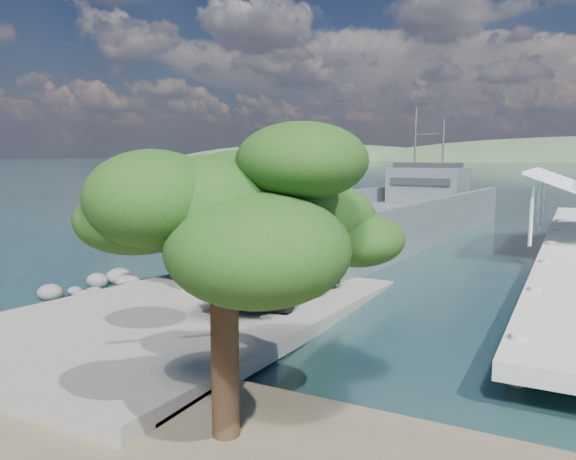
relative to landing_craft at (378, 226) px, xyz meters
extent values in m
plane|color=#1A3940|center=(0.38, -21.88, -0.91)|extent=(1400.00, 1400.00, 0.00)
cube|color=slate|center=(0.38, -22.88, -0.66)|extent=(10.00, 18.00, 0.50)
cube|color=#444A50|center=(0.02, 0.24, -0.43)|extent=(12.33, 32.41, 2.64)
cube|color=#444A50|center=(-4.39, 0.65, 1.52)|extent=(3.49, 31.61, 1.37)
cube|color=#444A50|center=(4.44, -0.16, 1.52)|extent=(3.49, 31.61, 1.37)
cube|color=#444A50|center=(-1.40, -15.42, 0.15)|extent=(9.50, 1.28, 2.75)
cube|color=#444A50|center=(0.98, 10.76, 2.47)|extent=(6.69, 4.78, 3.17)
cube|color=#282A2D|center=(0.98, 10.76, 4.27)|extent=(5.56, 3.84, 0.42)
cylinder|color=gray|center=(-0.29, 10.88, 6.70)|extent=(0.17, 0.17, 5.28)
cylinder|color=gray|center=(2.24, 10.65, 6.17)|extent=(0.17, 0.17, 4.22)
cylinder|color=black|center=(1.74, -22.32, 0.20)|extent=(0.48, 1.24, 1.22)
cylinder|color=black|center=(3.90, -22.22, 0.20)|extent=(0.48, 1.24, 1.22)
cylinder|color=black|center=(1.58, -19.13, 0.20)|extent=(0.48, 1.24, 1.22)
cylinder|color=black|center=(3.74, -19.02, 0.20)|extent=(0.48, 1.24, 1.22)
cylinder|color=black|center=(1.49, -17.25, 0.20)|extent=(0.48, 1.24, 1.22)
cylinder|color=black|center=(3.65, -17.14, 0.20)|extent=(0.48, 1.24, 1.22)
cube|color=black|center=(2.69, -19.64, 0.35)|extent=(2.41, 7.24, 0.24)
cube|color=black|center=(2.81, -22.18, 1.33)|extent=(2.44, 1.99, 1.88)
cube|color=black|center=(2.87, -23.30, 0.86)|extent=(2.20, 0.95, 0.94)
cube|color=black|center=(2.63, -18.32, 0.68)|extent=(2.56, 4.43, 0.33)
cube|color=black|center=(2.62, -18.14, 2.04)|extent=(2.43, 3.68, 2.35)
cube|color=#282A2D|center=(2.89, -23.77, 0.30)|extent=(2.36, 0.35, 0.28)
imported|color=black|center=(-1.65, -21.11, 0.39)|extent=(0.61, 0.42, 1.60)
cylinder|color=#382A16|center=(6.83, -30.40, 1.75)|extent=(0.57, 0.57, 5.51)
ellipsoid|color=#11390F|center=(6.83, -30.40, 4.41)|extent=(5.32, 4.94, 2.28)
ellipsoid|color=#11390F|center=(3.60, -27.55, 4.41)|extent=(2.66, 2.66, 1.52)
camera|label=1|loc=(12.94, -39.44, 5.19)|focal=35.00mm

